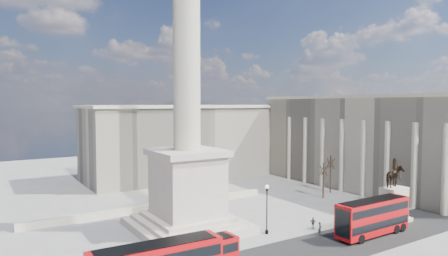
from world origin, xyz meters
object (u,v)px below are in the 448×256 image
pedestrian_walking (320,229)px  pedestrian_crossing (313,223)px  victorian_lamp (267,205)px  equestrian_statue (394,199)px  pedestrian_standing (392,211)px  nelsons_column (187,134)px  red_bus_c (373,217)px

pedestrian_walking → pedestrian_crossing: size_ratio=1.12×
pedestrian_crossing → pedestrian_walking: bearing=116.5°
victorian_lamp → equestrian_statue: equestrian_statue is taller
pedestrian_standing → pedestrian_crossing: 13.90m
nelsons_column → red_bus_c: bearing=-38.8°
equestrian_statue → nelsons_column: bearing=154.5°
nelsons_column → red_bus_c: nelsons_column is taller
nelsons_column → pedestrian_crossing: size_ratio=32.18×
equestrian_statue → pedestrian_standing: equestrian_statue is taller
nelsons_column → equestrian_statue: bearing=-25.5°
equestrian_statue → pedestrian_walking: equestrian_statue is taller
red_bus_c → victorian_lamp: victorian_lamp is taller
red_bus_c → pedestrian_walking: size_ratio=6.68×
pedestrian_standing → nelsons_column: bearing=-48.2°
victorian_lamp → nelsons_column: bearing=136.3°
red_bus_c → pedestrian_crossing: 7.79m
equestrian_statue → pedestrian_walking: 13.80m
victorian_lamp → equestrian_statue: 19.75m
victorian_lamp → pedestrian_walking: victorian_lamp is taller
nelsons_column → equestrian_statue: (26.76, -12.76, -9.66)m
equestrian_statue → pedestrian_walking: (-13.54, 1.26, -2.39)m
red_bus_c → equestrian_statue: bearing=16.9°
pedestrian_standing → pedestrian_crossing: bearing=-36.1°
pedestrian_walking → nelsons_column: bearing=111.4°
victorian_lamp → pedestrian_crossing: (6.71, -1.65, -3.05)m
red_bus_c → pedestrian_walking: (-5.70, 3.72, -1.59)m
equestrian_statue → red_bus_c: bearing=-162.6°
red_bus_c → victorian_lamp: 13.69m
victorian_lamp → pedestrian_crossing: size_ratio=4.19×
pedestrian_crossing → equestrian_statue: bearing=-143.3°
nelsons_column → victorian_lamp: 14.06m
red_bus_c → pedestrian_walking: red_bus_c is taller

